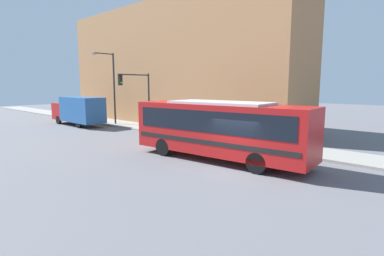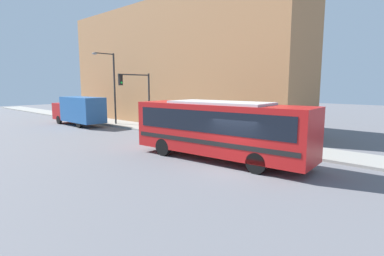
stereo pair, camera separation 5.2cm
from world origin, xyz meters
The scene contains 10 objects.
ground_plane centered at (0.00, 0.00, 0.00)m, with size 120.00×120.00×0.00m, color slate.
sidewalk centered at (6.06, 20.00, 0.08)m, with size 3.12×70.00×0.16m.
building_facade centered at (10.62, 15.81, 6.29)m, with size 6.00×29.62×12.58m.
city_bus centered at (0.93, 1.80, 1.90)m, with size 3.46×10.51×3.29m.
delivery_truck centered at (2.65, 21.57, 1.62)m, with size 2.23×7.75×2.97m.
fire_hydrant centered at (5.10, 3.79, 0.51)m, with size 0.24×0.32×0.71m.
traffic_light_pole centered at (4.10, 13.20, 3.65)m, with size 3.28×0.35×5.06m.
parking_meter centered at (5.10, 10.73, 1.05)m, with size 0.14×0.14×1.32m.
street_lamp centered at (5.03, 18.92, 4.45)m, with size 2.47×0.28×7.24m.
pedestrian_near_corner centered at (6.42, 14.43, 0.95)m, with size 0.34×0.34×1.58m.
Camera 1 is at (-12.22, -8.21, 4.18)m, focal length 28.00 mm.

